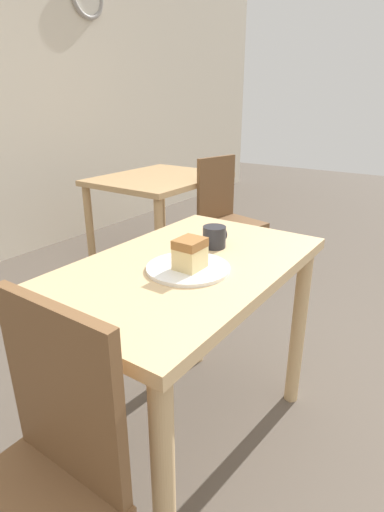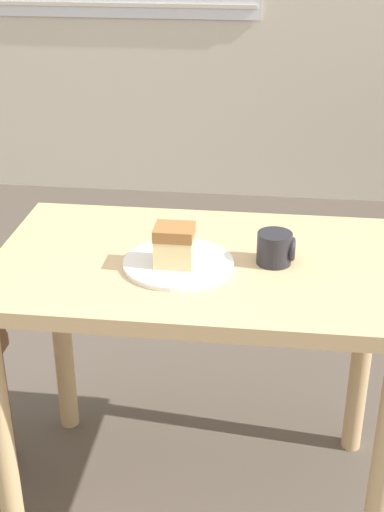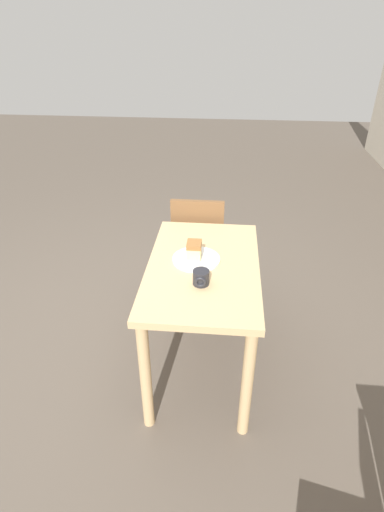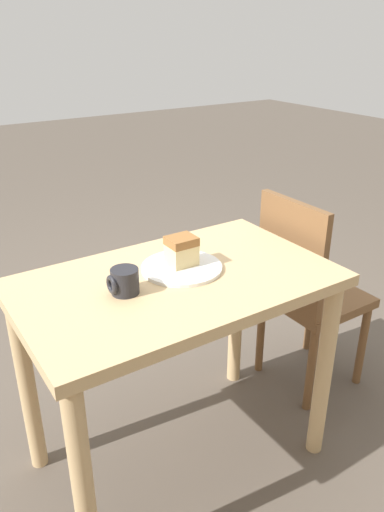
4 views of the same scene
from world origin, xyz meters
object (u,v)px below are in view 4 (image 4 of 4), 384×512
Objects in this scene: dining_table_near at (177,313)px; plate at (182,267)px; chair_near_window at (306,289)px; coffee_mug at (124,281)px; cake_slice at (181,251)px.

plate is at bearing -137.22° from dining_table_near.
chair_near_window reaches higher than coffee_mug.
dining_table_near is 10.51× the size of cake_slice.
dining_table_near is 0.15m from plate.
coffee_mug is (0.88, 0.08, 0.33)m from chair_near_window.
chair_near_window is at bearing -177.70° from cake_slice.
cake_slice is (-0.05, -0.06, 0.19)m from dining_table_near.
cake_slice is at bearing -134.21° from dining_table_near.
coffee_mug is at bearing 0.20° from dining_table_near.
chair_near_window is (-0.70, -0.08, -0.15)m from dining_table_near.
dining_table_near is 11.01× the size of coffee_mug.
dining_table_near is 1.14× the size of chair_near_window.
chair_near_window is 0.94m from coffee_mug.
chair_near_window is 9.68× the size of coffee_mug.
plate is 2.91× the size of coffee_mug.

